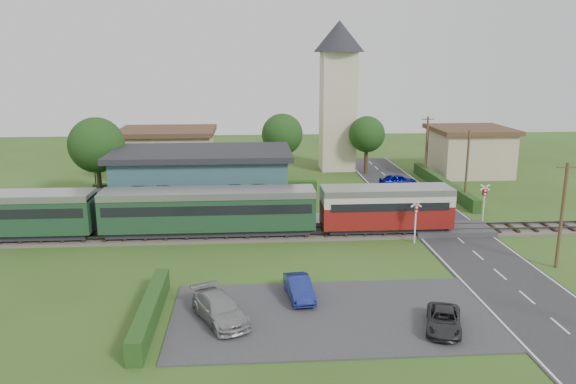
{
  "coord_description": "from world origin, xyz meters",
  "views": [
    {
      "loc": [
        -5.75,
        -39.24,
        13.43
      ],
      "look_at": [
        -2.69,
        4.0,
        2.98
      ],
      "focal_mm": 35.0,
      "sensor_mm": 36.0,
      "label": 1
    }
  ],
  "objects": [
    {
      "name": "hedge_carpark",
      "position": [
        -11.0,
        -12.0,
        0.6
      ],
      "size": [
        0.8,
        9.0,
        1.2
      ],
      "primitive_type": "cube",
      "color": "#193814",
      "rests_on": "ground"
    },
    {
      "name": "utility_pole_d",
      "position": [
        14.2,
        22.0,
        3.63
      ],
      "size": [
        1.4,
        0.22,
        7.0
      ],
      "color": "#473321",
      "rests_on": "ground"
    },
    {
      "name": "crossing_deck",
      "position": [
        10.0,
        2.0,
        0.23
      ],
      "size": [
        6.2,
        3.4,
        0.45
      ],
      "primitive_type": "cube",
      "color": "#333335",
      "rests_on": "ground"
    },
    {
      "name": "tree_a",
      "position": [
        -20.0,
        14.0,
        5.38
      ],
      "size": [
        5.2,
        5.2,
        8.0
      ],
      "color": "#332316",
      "rests_on": "ground"
    },
    {
      "name": "car_park",
      "position": [
        -1.5,
        -12.0,
        0.04
      ],
      "size": [
        17.0,
        9.0,
        0.08
      ],
      "primitive_type": "cube",
      "color": "#333335",
      "rests_on": "ground"
    },
    {
      "name": "streetlamp_east",
      "position": [
        16.0,
        27.0,
        3.04
      ],
      "size": [
        0.3,
        0.3,
        5.15
      ],
      "color": "#3F3F47",
      "rests_on": "ground"
    },
    {
      "name": "train",
      "position": [
        -12.02,
        2.0,
        2.18
      ],
      "size": [
        43.2,
        2.9,
        3.4
      ],
      "color": "#232328",
      "rests_on": "ground"
    },
    {
      "name": "platform",
      "position": [
        -10.0,
        5.2,
        0.23
      ],
      "size": [
        30.0,
        3.0,
        0.45
      ],
      "primitive_type": "cube",
      "color": "gray",
      "rests_on": "ground"
    },
    {
      "name": "car_on_road",
      "position": [
        9.95,
        17.73,
        0.72
      ],
      "size": [
        4.19,
        2.34,
        1.35
      ],
      "primitive_type": "imported",
      "rotation": [
        0.0,
        0.0,
        1.77
      ],
      "color": "#000270",
      "rests_on": "road"
    },
    {
      "name": "car_park_blue",
      "position": [
        -3.03,
        -9.7,
        0.68
      ],
      "size": [
        1.66,
        3.74,
        1.19
      ],
      "primitive_type": "imported",
      "rotation": [
        0.0,
        0.0,
        0.11
      ],
      "color": "navy",
      "rests_on": "car_park"
    },
    {
      "name": "tree_c",
      "position": [
        8.0,
        25.0,
        4.65
      ],
      "size": [
        4.2,
        4.2,
        6.78
      ],
      "color": "#332316",
      "rests_on": "ground"
    },
    {
      "name": "railway_track",
      "position": [
        0.0,
        2.0,
        0.11
      ],
      "size": [
        76.0,
        3.2,
        0.49
      ],
      "color": "#4C443D",
      "rests_on": "ground"
    },
    {
      "name": "pedestrian_far",
      "position": [
        -15.31,
        4.4,
        1.23
      ],
      "size": [
        0.73,
        0.86,
        1.56
      ],
      "primitive_type": "imported",
      "rotation": [
        0.0,
        0.0,
        1.78
      ],
      "color": "gray",
      "rests_on": "platform"
    },
    {
      "name": "ground",
      "position": [
        0.0,
        0.0,
        0.0
      ],
      "size": [
        120.0,
        120.0,
        0.0
      ],
      "primitive_type": "plane",
      "color": "#2D4C19"
    },
    {
      "name": "streetlamp_west",
      "position": [
        -22.0,
        20.0,
        3.04
      ],
      "size": [
        0.3,
        0.3,
        5.15
      ],
      "color": "#3F3F47",
      "rests_on": "ground"
    },
    {
      "name": "station_building",
      "position": [
        -10.0,
        10.99,
        2.69
      ],
      "size": [
        16.0,
        9.0,
        5.3
      ],
      "color": "#2B6162",
      "rests_on": "ground"
    },
    {
      "name": "car_park_dark",
      "position": [
        3.88,
        -14.02,
        0.58
      ],
      "size": [
        2.73,
        3.97,
        1.01
      ],
      "primitive_type": "imported",
      "rotation": [
        0.0,
        0.0,
        -0.32
      ],
      "color": "#2A2A2C",
      "rests_on": "car_park"
    },
    {
      "name": "hedge_station",
      "position": [
        -10.0,
        15.5,
        0.65
      ],
      "size": [
        22.0,
        0.8,
        1.3
      ],
      "primitive_type": "cube",
      "color": "#193814",
      "rests_on": "ground"
    },
    {
      "name": "hedge_roadside",
      "position": [
        14.2,
        16.0,
        0.6
      ],
      "size": [
        0.8,
        18.0,
        1.2
      ],
      "primitive_type": "cube",
      "color": "#193814",
      "rests_on": "ground"
    },
    {
      "name": "car_park_silver",
      "position": [
        -7.39,
        -12.25,
        0.75
      ],
      "size": [
        3.63,
        4.95,
        1.33
      ],
      "primitive_type": "imported",
      "rotation": [
        0.0,
        0.0,
        0.44
      ],
      "color": "gray",
      "rests_on": "car_park"
    },
    {
      "name": "pedestrian_near",
      "position": [
        -4.47,
        5.41,
        1.39
      ],
      "size": [
        0.73,
        0.52,
        1.89
      ],
      "primitive_type": "imported",
      "rotation": [
        0.0,
        0.0,
        3.24
      ],
      "color": "gray",
      "rests_on": "platform"
    },
    {
      "name": "house_west",
      "position": [
        -15.0,
        25.0,
        2.79
      ],
      "size": [
        10.8,
        8.8,
        5.5
      ],
      "color": "tan",
      "rests_on": "ground"
    },
    {
      "name": "crossing_signal_far",
      "position": [
        13.6,
        4.39,
        2.14
      ],
      "size": [
        0.84,
        0.28,
        3.28
      ],
      "color": "silver",
      "rests_on": "ground"
    },
    {
      "name": "utility_pole_c",
      "position": [
        14.2,
        10.0,
        3.63
      ],
      "size": [
        1.4,
        0.22,
        7.0
      ],
      "color": "#473321",
      "rests_on": "ground"
    },
    {
      "name": "road",
      "position": [
        10.0,
        0.0,
        0.03
      ],
      "size": [
        6.0,
        70.0,
        0.05
      ],
      "primitive_type": "cube",
      "color": "#28282B",
      "rests_on": "ground"
    },
    {
      "name": "house_east",
      "position": [
        20.0,
        24.0,
        2.8
      ],
      "size": [
        8.8,
        8.8,
        5.5
      ],
      "color": "tan",
      "rests_on": "ground"
    },
    {
      "name": "tree_b",
      "position": [
        -2.0,
        23.0,
        5.02
      ],
      "size": [
        4.6,
        4.6,
        7.34
      ],
      "color": "#332316",
      "rests_on": "ground"
    },
    {
      "name": "crossing_signal_near",
      "position": [
        6.4,
        -0.41,
        2.14
      ],
      "size": [
        0.84,
        0.28,
        3.28
      ],
      "color": "silver",
      "rests_on": "ground"
    },
    {
      "name": "utility_pole_b",
      "position": [
        14.2,
        -6.0,
        3.63
      ],
      "size": [
        1.4,
        0.22,
        7.0
      ],
      "color": "#473321",
      "rests_on": "ground"
    },
    {
      "name": "equipment_hut",
      "position": [
        -18.0,
        5.2,
        1.75
      ],
      "size": [
        2.3,
        2.3,
        2.55
      ],
      "color": "beige",
      "rests_on": "platform"
    },
    {
      "name": "church_tower",
      "position": [
        5.0,
        28.0,
        10.23
      ],
      "size": [
        6.0,
        6.0,
        17.6
      ],
      "color": "beige",
      "rests_on": "ground"
    }
  ]
}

